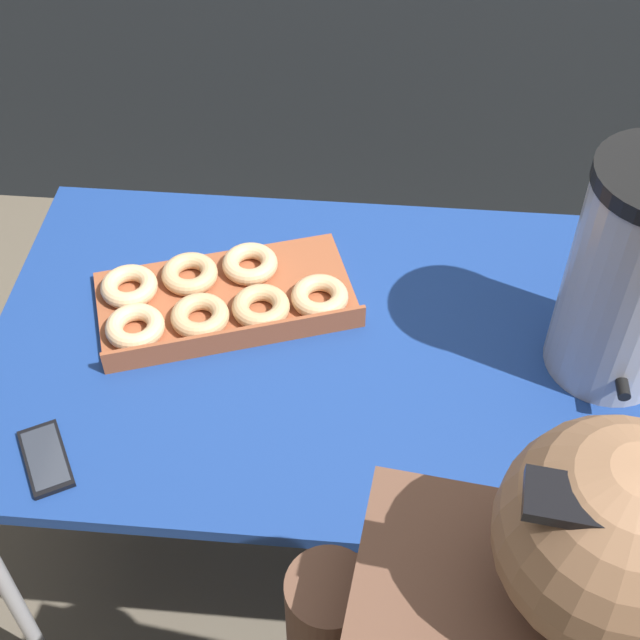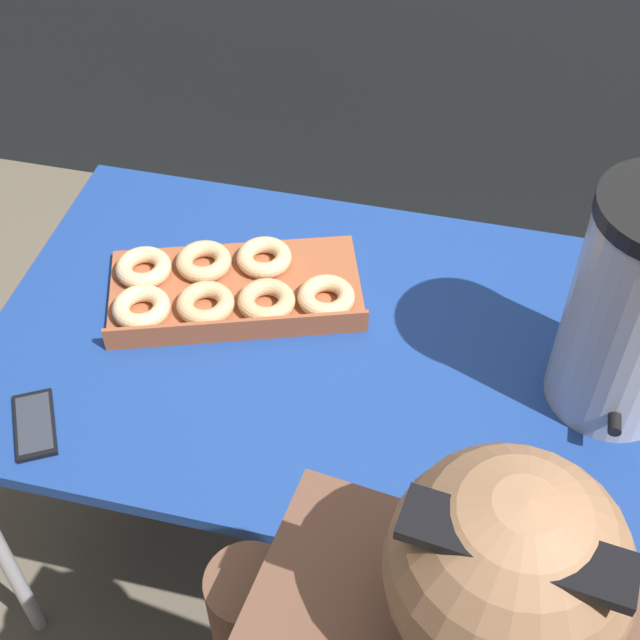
{
  "view_description": "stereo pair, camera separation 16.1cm",
  "coord_description": "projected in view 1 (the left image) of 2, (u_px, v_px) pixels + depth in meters",
  "views": [
    {
      "loc": [
        0.01,
        -1.1,
        1.96
      ],
      "look_at": [
        -0.08,
        0.0,
        0.78
      ],
      "focal_mm": 50.0,
      "sensor_mm": 36.0,
      "label": 1
    },
    {
      "loc": [
        0.17,
        -1.07,
        1.96
      ],
      "look_at": [
        -0.08,
        0.0,
        0.78
      ],
      "focal_mm": 50.0,
      "sensor_mm": 36.0,
      "label": 2
    }
  ],
  "objects": [
    {
      "name": "ground_plane",
      "position": [
        353.0,
        539.0,
        2.18
      ],
      "size": [
        12.0,
        12.0,
        0.0
      ],
      "primitive_type": "plane",
      "color": "brown"
    },
    {
      "name": "coffee_urn",
      "position": [
        634.0,
        276.0,
        1.47
      ],
      "size": [
        0.22,
        0.25,
        0.46
      ],
      "color": "#B7B7BC",
      "rests_on": "folding_table"
    },
    {
      "name": "folding_table",
      "position": [
        363.0,
        360.0,
        1.68
      ],
      "size": [
        1.4,
        0.82,
        0.72
      ],
      "color": "navy",
      "rests_on": "ground"
    },
    {
      "name": "cell_phone",
      "position": [
        46.0,
        458.0,
        1.47
      ],
      "size": [
        0.13,
        0.16,
        0.01
      ],
      "rotation": [
        0.0,
        0.0,
        0.51
      ],
      "color": "black",
      "rests_on": "folding_table"
    },
    {
      "name": "donut_box",
      "position": [
        219.0,
        298.0,
        1.7
      ],
      "size": [
        0.54,
        0.4,
        0.05
      ],
      "rotation": [
        0.0,
        0.0,
        0.33
      ],
      "color": "brown",
      "rests_on": "folding_table"
    }
  ]
}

